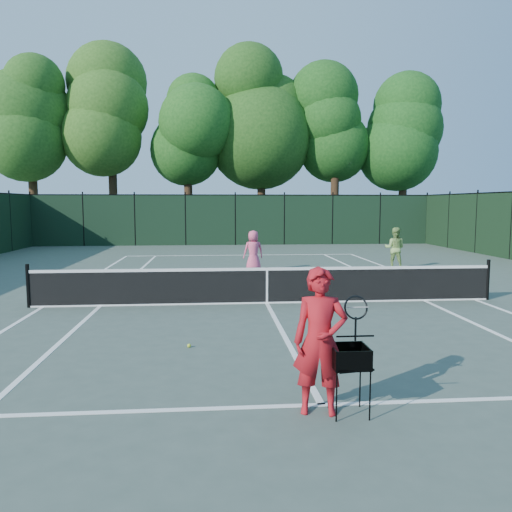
{
  "coord_description": "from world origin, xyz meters",
  "views": [
    {
      "loc": [
        -1.33,
        -12.31,
        2.5
      ],
      "look_at": [
        -0.19,
        1.0,
        1.1
      ],
      "focal_mm": 35.0,
      "sensor_mm": 36.0,
      "label": 1
    }
  ],
  "objects": [
    {
      "name": "ground",
      "position": [
        0.0,
        0.0,
        0.0
      ],
      "size": [
        90.0,
        90.0,
        0.0
      ],
      "primitive_type": "plane",
      "color": "#425046",
      "rests_on": "ground"
    },
    {
      "name": "sideline_doubles_left",
      "position": [
        -5.49,
        0.0,
        0.0
      ],
      "size": [
        0.1,
        23.77,
        0.01
      ],
      "primitive_type": "cube",
      "color": "white",
      "rests_on": "ground"
    },
    {
      "name": "sideline_doubles_right",
      "position": [
        5.49,
        0.0,
        0.0
      ],
      "size": [
        0.1,
        23.77,
        0.01
      ],
      "primitive_type": "cube",
      "color": "white",
      "rests_on": "ground"
    },
    {
      "name": "sideline_singles_left",
      "position": [
        -4.12,
        0.0,
        0.0
      ],
      "size": [
        0.1,
        23.77,
        0.01
      ],
      "primitive_type": "cube",
      "color": "white",
      "rests_on": "ground"
    },
    {
      "name": "sideline_singles_right",
      "position": [
        4.12,
        0.0,
        0.0
      ],
      "size": [
        0.1,
        23.77,
        0.01
      ],
      "primitive_type": "cube",
      "color": "white",
      "rests_on": "ground"
    },
    {
      "name": "baseline_far",
      "position": [
        0.0,
        11.88,
        0.0
      ],
      "size": [
        10.97,
        0.1,
        0.01
      ],
      "primitive_type": "cube",
      "color": "white",
      "rests_on": "ground"
    },
    {
      "name": "service_line_near",
      "position": [
        0.0,
        -6.4,
        0.0
      ],
      "size": [
        8.23,
        0.1,
        0.01
      ],
      "primitive_type": "cube",
      "color": "white",
      "rests_on": "ground"
    },
    {
      "name": "service_line_far",
      "position": [
        0.0,
        6.4,
        0.0
      ],
      "size": [
        8.23,
        0.1,
        0.01
      ],
      "primitive_type": "cube",
      "color": "white",
      "rests_on": "ground"
    },
    {
      "name": "center_service_line",
      "position": [
        0.0,
        0.0,
        0.0
      ],
      "size": [
        0.1,
        12.8,
        0.01
      ],
      "primitive_type": "cube",
      "color": "white",
      "rests_on": "ground"
    },
    {
      "name": "tennis_net",
      "position": [
        0.0,
        0.0,
        0.48
      ],
      "size": [
        11.69,
        0.09,
        1.06
      ],
      "color": "black",
      "rests_on": "ground"
    },
    {
      "name": "fence_far",
      "position": [
        0.0,
        18.0,
        1.5
      ],
      "size": [
        24.0,
        0.05,
        3.0
      ],
      "primitive_type": "cube",
      "color": "black",
      "rests_on": "ground"
    },
    {
      "name": "tree_0",
      "position": [
        -13.0,
        21.5,
        8.16
      ],
      "size": [
        6.4,
        6.4,
        13.14
      ],
      "color": "black",
      "rests_on": "ground"
    },
    {
      "name": "tree_1",
      "position": [
        -8.0,
        22.0,
        8.69
      ],
      "size": [
        6.8,
        6.8,
        13.98
      ],
      "color": "black",
      "rests_on": "ground"
    },
    {
      "name": "tree_2",
      "position": [
        -3.0,
        21.8,
        7.73
      ],
      "size": [
        6.0,
        6.0,
        12.4
      ],
      "color": "black",
      "rests_on": "ground"
    },
    {
      "name": "tree_3",
      "position": [
        2.0,
        22.3,
        9.01
      ],
      "size": [
        7.0,
        7.0,
        14.45
      ],
      "color": "black",
      "rests_on": "ground"
    },
    {
      "name": "tree_4",
      "position": [
        7.0,
        21.6,
        8.14
      ],
      "size": [
        6.2,
        6.2,
        12.97
      ],
      "color": "black",
      "rests_on": "ground"
    },
    {
      "name": "tree_5",
      "position": [
        12.0,
        22.1,
        7.71
      ],
      "size": [
        5.8,
        5.8,
        12.23
      ],
      "color": "black",
      "rests_on": "ground"
    },
    {
      "name": "coach",
      "position": [
        -0.07,
        -6.62,
        0.88
      ],
      "size": [
        1.01,
        0.58,
        1.76
      ],
      "rotation": [
        0.0,
        0.0,
        -0.17
      ],
      "color": "#AD131C",
      "rests_on": "ground"
    },
    {
      "name": "player_pink",
      "position": [
        0.13,
        5.97,
        0.76
      ],
      "size": [
        0.82,
        0.62,
        1.52
      ],
      "rotation": [
        0.0,
        0.0,
        3.33
      ],
      "color": "#E04F77",
      "rests_on": "ground"
    },
    {
      "name": "player_green",
      "position": [
        5.62,
        6.26,
        0.8
      ],
      "size": [
        0.97,
        0.89,
        1.6
      ],
      "rotation": [
        0.0,
        0.0,
        2.68
      ],
      "color": "#86AD56",
      "rests_on": "ground"
    },
    {
      "name": "ball_hopper",
      "position": [
        0.26,
        -6.69,
        0.7
      ],
      "size": [
        0.5,
        0.5,
        0.83
      ],
      "rotation": [
        0.0,
        0.0,
        0.17
      ],
      "color": "black",
      "rests_on": "ground"
    },
    {
      "name": "loose_ball_midcourt",
      "position": [
        -1.77,
        -3.74,
        0.03
      ],
      "size": [
        0.07,
        0.07,
        0.07
      ],
      "primitive_type": "sphere",
      "color": "#B9D72C",
      "rests_on": "ground"
    }
  ]
}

